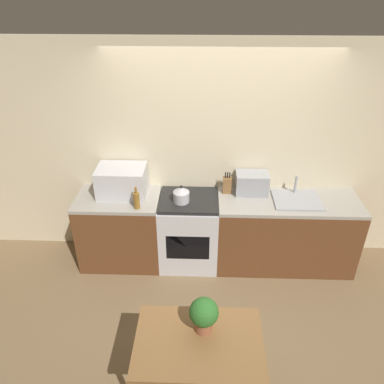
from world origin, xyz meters
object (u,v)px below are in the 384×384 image
Objects in this scene: stove_range at (189,231)px; bottle at (137,200)px; kettle at (181,195)px; microwave at (122,181)px; toaster_oven at (252,183)px; dining_table at (199,350)px.

bottle is (-0.56, -0.21, 0.55)m from stove_range.
kettle is 0.71m from microwave.
toaster_oven is at bearing 12.79° from stove_range.
microwave reaches higher than kettle.
toaster_oven is (0.81, 0.22, 0.04)m from kettle.
toaster_oven is at bearing 16.29° from bottle.
stove_range is 0.93× the size of dining_table.
microwave reaches higher than stove_range.
stove_range is at bearing -167.21° from toaster_oven.
stove_range is 2.41× the size of toaster_oven.
stove_range is at bearing 20.68° from bottle.
bottle reaches higher than toaster_oven.
bottle is (0.21, -0.30, -0.07)m from microwave.
bottle is at bearing -162.30° from kettle.
kettle is 0.21× the size of dining_table.
kettle is at bearing 97.59° from dining_table.
dining_table is at bearing -85.15° from stove_range.
stove_range is 1.81m from dining_table.
microwave is at bearing 125.44° from bottle.
microwave is (-0.69, 0.15, 0.08)m from kettle.
bottle reaches higher than dining_table.
microwave is 1.48× the size of toaster_oven.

